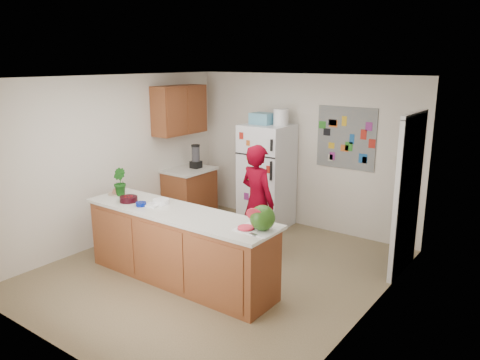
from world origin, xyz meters
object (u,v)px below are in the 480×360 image
Objects in this scene: watermelon at (262,218)px; cherry_bowl at (129,199)px; refrigerator at (267,176)px; person at (257,201)px.

cherry_bowl is at bearing -176.51° from watermelon.
person is at bearing -62.79° from refrigerator.
refrigerator is 7.43× the size of cherry_bowl.
person reaches higher than cherry_bowl.
person is at bearing 125.99° from watermelon.
person is at bearing 49.57° from cherry_bowl.
person is (0.59, -1.14, -0.05)m from refrigerator.
person reaches higher than watermelon.
watermelon reaches higher than cherry_bowl.
refrigerator reaches higher than watermelon.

